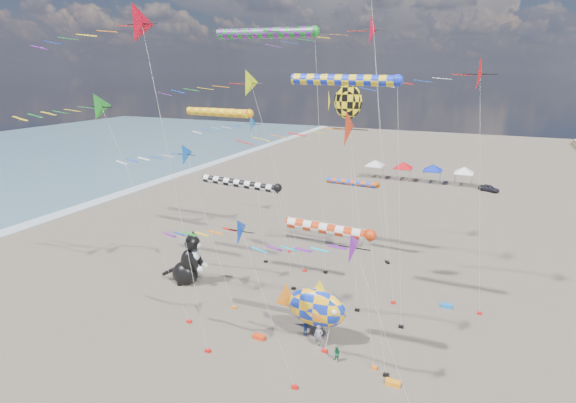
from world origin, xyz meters
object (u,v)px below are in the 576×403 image
Objects in this scene: fish_inflatable at (316,307)px; parked_car at (489,188)px; person_adult at (319,336)px; child_green at (337,354)px; child_blue at (305,329)px; cat_inflatable at (187,258)px.

fish_inflatable is 1.79× the size of parked_car.
fish_inflatable reaches higher than person_adult.
person_adult is 51.93m from parked_car.
child_blue is (-3.11, 2.13, -0.05)m from child_green.
person_adult is (0.44, -0.56, -1.87)m from fish_inflatable.
cat_inflatable reaches higher than parked_car.
fish_inflatable is 3.48m from child_green.
person_adult reaches higher than child_blue.
child_blue is at bearing 156.13° from fish_inflatable.
child_green is at bearing -161.67° from parked_car.
cat_inflatable is 17.06m from child_green.
child_green is (16.01, -5.58, -1.93)m from cat_inflatable.
child_green is (1.70, -1.14, -0.29)m from person_adult.
person_adult is 1.65× the size of child_blue.
person_adult is at bearing -163.73° from parked_car.
fish_inflatable is 2.00m from person_adult.
parked_car is at bearing 53.38° from cat_inflatable.
child_blue is at bearing 169.19° from child_green.
fish_inflatable is 5.06× the size of child_green.
child_green is at bearing -45.30° from person_adult.
child_blue is 51.28m from parked_car.
child_green is 0.35× the size of parked_car.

